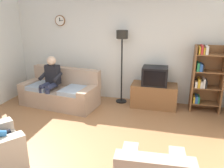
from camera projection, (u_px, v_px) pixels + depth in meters
name	position (u px, v px, depth m)	size (l,w,h in m)	color
ground_plane	(84.00, 151.00, 3.84)	(12.00, 12.00, 0.00)	#9E6B42
back_wall_assembly	(118.00, 49.00, 5.89)	(6.20, 0.17, 2.70)	silver
couch	(61.00, 93.00, 5.72)	(2.00, 1.12, 0.90)	tan
tv_stand	(154.00, 95.00, 5.60)	(1.10, 0.56, 0.58)	brown
tv	(155.00, 76.00, 5.43)	(0.60, 0.49, 0.44)	black
bookshelf	(205.00, 78.00, 5.25)	(0.68, 0.36, 1.57)	brown
floor_lamp	(122.00, 47.00, 5.54)	(0.28, 0.28, 1.85)	black
person_on_couch	(50.00, 79.00, 5.55)	(0.55, 0.57, 1.24)	black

